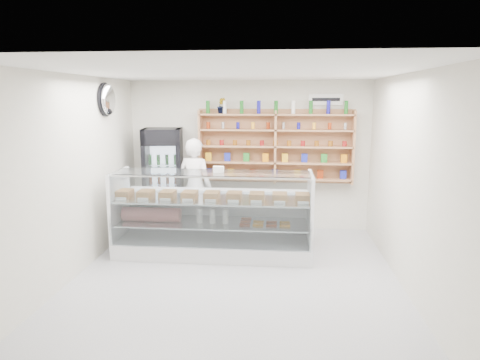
# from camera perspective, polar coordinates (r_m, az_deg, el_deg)

# --- Properties ---
(room) EXTENTS (5.00, 5.00, 5.00)m
(room) POSITION_cam_1_polar(r_m,az_deg,el_deg) (5.67, -0.68, -0.07)
(room) COLOR #B1B0B5
(room) RESTS_ON ground
(display_counter) EXTENTS (3.10, 0.93, 1.35)m
(display_counter) POSITION_cam_1_polar(r_m,az_deg,el_deg) (6.90, -3.58, -6.93)
(display_counter) COLOR white
(display_counter) RESTS_ON floor
(shop_worker) EXTENTS (0.74, 0.59, 1.78)m
(shop_worker) POSITION_cam_1_polar(r_m,az_deg,el_deg) (7.75, -6.02, -0.98)
(shop_worker) COLOR white
(shop_worker) RESTS_ON floor
(drinks_cooler) EXTENTS (0.79, 0.77, 1.93)m
(drinks_cooler) POSITION_cam_1_polar(r_m,az_deg,el_deg) (8.11, -10.15, -0.01)
(drinks_cooler) COLOR black
(drinks_cooler) RESTS_ON floor
(wall_shelving) EXTENTS (2.84, 0.28, 1.33)m
(wall_shelving) POSITION_cam_1_polar(r_m,az_deg,el_deg) (7.92, 4.74, 4.45)
(wall_shelving) COLOR #A4714D
(wall_shelving) RESTS_ON back_wall
(potted_plant) EXTENTS (0.16, 0.13, 0.29)m
(potted_plant) POSITION_cam_1_polar(r_m,az_deg,el_deg) (7.95, -2.51, 9.87)
(potted_plant) COLOR #1E6626
(potted_plant) RESTS_ON wall_shelving
(security_mirror) EXTENTS (0.15, 0.50, 0.50)m
(security_mirror) POSITION_cam_1_polar(r_m,az_deg,el_deg) (7.28, -17.16, 10.20)
(security_mirror) COLOR silver
(security_mirror) RESTS_ON left_wall
(wall_sign) EXTENTS (0.62, 0.03, 0.20)m
(wall_sign) POSITION_cam_1_polar(r_m,az_deg,el_deg) (8.04, 11.38, 10.48)
(wall_sign) COLOR white
(wall_sign) RESTS_ON back_wall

